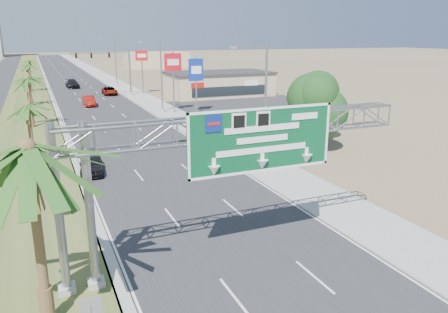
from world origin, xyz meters
name	(u,v)px	position (x,y,z in m)	size (l,w,h in m)	color
road	(72,79)	(0.00, 110.00, 0.01)	(12.00, 300.00, 0.02)	#28282B
sidewalk_right	(106,77)	(8.50, 110.00, 0.05)	(4.00, 300.00, 0.10)	#9E9B93
median_grass	(29,80)	(-10.00, 110.00, 0.06)	(7.00, 300.00, 0.12)	#3F5726
sign_gantry	(227,140)	(-1.06, 9.93, 6.06)	(16.75, 1.24, 7.50)	gray
palm_near	(27,149)	(-9.20, 8.00, 6.93)	(5.70, 5.70, 8.35)	brown
palm_row_b	(27,106)	(-9.50, 32.00, 4.90)	(3.99, 3.99, 5.95)	brown
palm_row_c	(27,80)	(-9.50, 48.00, 5.66)	(3.99, 3.99, 6.75)	brown
palm_row_d	(28,77)	(-9.50, 66.00, 4.42)	(3.99, 3.99, 5.45)	brown
palm_row_e	(28,65)	(-9.50, 85.00, 5.09)	(3.99, 3.99, 6.15)	brown
palm_row_f	(29,61)	(-9.50, 110.00, 4.71)	(3.99, 3.99, 5.75)	brown
streetlight_near	(263,114)	(7.30, 22.00, 4.69)	(3.27, 0.44, 10.00)	gray
streetlight_mid	(160,79)	(7.30, 52.00, 4.69)	(3.27, 0.44, 10.00)	gray
streetlight_far	(115,64)	(7.30, 88.00, 4.69)	(3.27, 0.44, 10.00)	gray
signal_mast	(118,69)	(5.17, 71.97, 4.85)	(10.28, 0.71, 8.00)	gray
store_building	(219,84)	(22.00, 66.00, 2.00)	(18.00, 10.00, 4.00)	tan
oak_near	(316,103)	(15.00, 26.00, 4.53)	(4.50, 4.50, 6.80)	brown
oak_far	(317,103)	(18.00, 30.00, 3.82)	(3.50, 3.50, 5.60)	brown
median_signback_b	(53,200)	(-8.50, 18.00, 1.45)	(0.75, 0.08, 2.08)	gray
building_distant_right	(157,60)	(30.00, 140.00, 2.50)	(20.00, 12.00, 5.00)	tan
car_left_lane	(91,164)	(-5.30, 27.03, 0.75)	(1.77, 4.41, 1.50)	black
car_mid_lane	(89,101)	(-1.30, 62.58, 0.78)	(1.65, 4.73, 1.56)	maroon
car_right_lane	(110,91)	(3.79, 74.81, 0.72)	(2.40, 5.20, 1.45)	gray
car_far	(72,84)	(-1.54, 88.84, 0.83)	(2.32, 5.70, 1.66)	black
pole_sign_red_near	(173,65)	(9.00, 51.31, 6.59)	(2.42, 0.55, 8.44)	gray
pole_sign_blue	(196,72)	(11.71, 49.59, 5.73)	(2.02, 0.48, 7.74)	gray
pole_sign_red_far	(142,59)	(9.65, 72.97, 6.42)	(2.20, 0.89, 8.14)	gray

